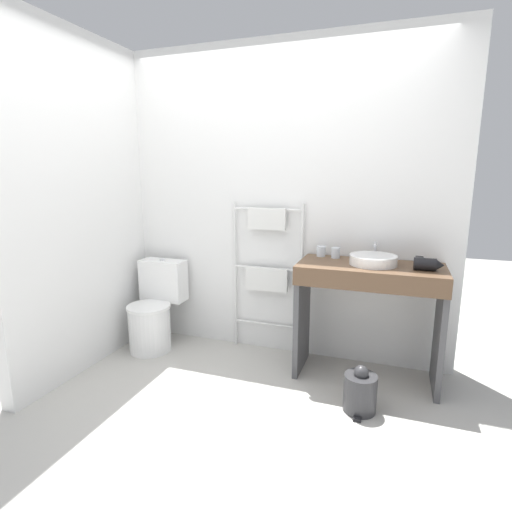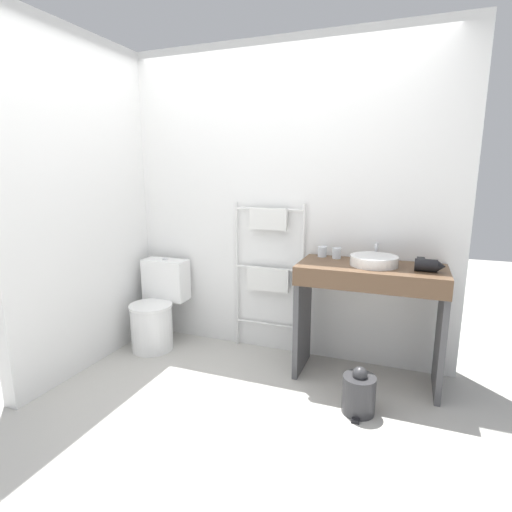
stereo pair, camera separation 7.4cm
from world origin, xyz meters
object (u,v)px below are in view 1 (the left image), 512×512
toilet (155,311)px  cup_near_wall (321,251)px  hair_dryer (426,264)px  sink_basin (373,260)px  towel_radiator (267,261)px  trash_bin (360,392)px  cup_near_edge (336,253)px

toilet → cup_near_wall: (1.42, 0.22, 0.59)m
cup_near_wall → hair_dryer: (0.76, -0.21, 0.00)m
cup_near_wall → hair_dryer: bearing=-15.5°
hair_dryer → sink_basin: bearing=173.2°
towel_radiator → sink_basin: bearing=-13.1°
towel_radiator → trash_bin: towel_radiator is taller
cup_near_edge → trash_bin: 1.04m
sink_basin → cup_near_edge: size_ratio=4.08×
hair_dryer → trash_bin: (-0.36, -0.43, -0.79)m
cup_near_edge → hair_dryer: bearing=-16.1°
toilet → towel_radiator: 1.10m
towel_radiator → sink_basin: 0.90m
towel_radiator → cup_near_edge: bearing=-5.9°
toilet → cup_near_edge: 1.66m
trash_bin → hair_dryer: bearing=49.8°
sink_basin → cup_near_wall: bearing=157.5°
sink_basin → toilet: bearing=-178.3°
sink_basin → cup_near_wall: 0.44m
hair_dryer → toilet: bearing=-179.7°
toilet → cup_near_edge: bearing=7.3°
toilet → sink_basin: bearing=1.7°
cup_near_edge → towel_radiator: bearing=174.1°
cup_near_wall → trash_bin: (0.40, -0.64, -0.79)m
towel_radiator → cup_near_wall: bearing=-4.2°
hair_dryer → trash_bin: size_ratio=0.61×
hair_dryer → towel_radiator: bearing=168.7°
towel_radiator → cup_near_edge: size_ratio=15.76×
cup_near_wall → cup_near_edge: same height
cup_near_wall → trash_bin: cup_near_wall is taller
sink_basin → cup_near_edge: (-0.29, 0.14, 0.00)m
toilet → cup_near_wall: 1.55m
toilet → trash_bin: toilet is taller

